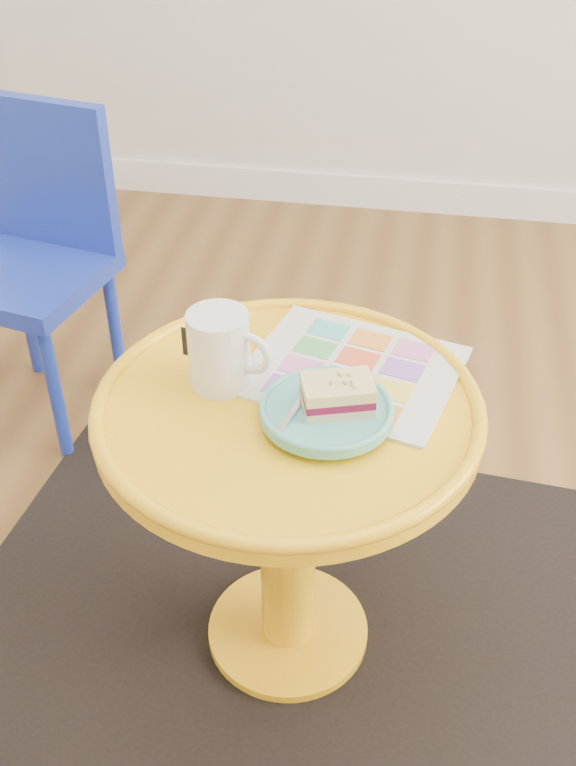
% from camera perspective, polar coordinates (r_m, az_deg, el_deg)
% --- Properties ---
extents(floor, '(4.00, 4.00, 0.00)m').
position_cam_1_polar(floor, '(1.67, 6.13, -18.94)').
color(floor, brown).
rests_on(floor, ground).
extents(room_walls, '(4.00, 4.00, 4.00)m').
position_cam_1_polar(room_walls, '(2.55, -14.55, 4.45)').
color(room_walls, silver).
rests_on(room_walls, ground).
extents(rug, '(1.39, 1.21, 0.01)m').
position_cam_1_polar(rug, '(1.71, 0.00, -16.41)').
color(rug, black).
rests_on(rug, ground).
extents(side_table, '(0.60, 0.60, 0.57)m').
position_cam_1_polar(side_table, '(1.41, 0.00, -6.52)').
color(side_table, yellow).
rests_on(side_table, ground).
extents(chair, '(0.39, 0.39, 0.76)m').
position_cam_1_polar(chair, '(2.10, -16.50, 8.67)').
color(chair, '#1B32B0').
rests_on(chair, ground).
extents(newspaper, '(0.38, 0.35, 0.01)m').
position_cam_1_polar(newspaper, '(1.37, 4.26, 0.89)').
color(newspaper, silver).
rests_on(newspaper, side_table).
extents(mug, '(0.14, 0.10, 0.13)m').
position_cam_1_polar(mug, '(1.31, -4.53, 2.36)').
color(mug, white).
rests_on(mug, side_table).
extents(plate, '(0.20, 0.20, 0.02)m').
position_cam_1_polar(plate, '(1.26, 2.57, -1.94)').
color(plate, '#54B1A4').
rests_on(plate, newspaper).
extents(cake_slice, '(0.12, 0.10, 0.05)m').
position_cam_1_polar(cake_slice, '(1.24, 3.33, -0.75)').
color(cake_slice, '#D3BC8C').
rests_on(cake_slice, plate).
extents(fork, '(0.05, 0.14, 0.00)m').
position_cam_1_polar(fork, '(1.26, 0.81, -1.24)').
color(fork, silver).
rests_on(fork, plate).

